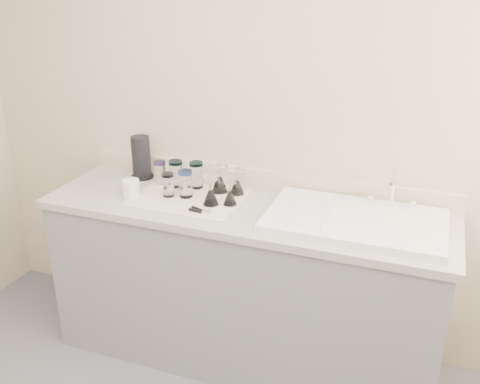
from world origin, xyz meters
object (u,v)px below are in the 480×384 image
at_px(goblet_back_left, 220,182).
at_px(white_mug, 131,188).
at_px(tumbler_purple, 196,175).
at_px(can_opener, 201,211).
at_px(tumbler_teal, 160,172).
at_px(goblet_back_right, 237,185).
at_px(goblet_front_right, 230,196).
at_px(paper_towel_roll, 141,158).
at_px(goblet_front_left, 211,195).
at_px(sink_unit, 356,220).
at_px(tumbler_blue, 168,184).
at_px(tumbler_cyan, 176,173).
at_px(tumbler_lavender, 186,184).

height_order(goblet_back_left, white_mug, goblet_back_left).
height_order(tumbler_purple, can_opener, tumbler_purple).
relative_size(tumbler_teal, goblet_back_right, 0.92).
bearing_deg(goblet_front_right, paper_towel_roll, 162.26).
xyz_separation_m(goblet_front_left, paper_towel_roll, (-0.53, 0.23, 0.06)).
bearing_deg(white_mug, goblet_front_left, 3.92).
bearing_deg(tumbler_teal, goblet_back_left, 0.73).
bearing_deg(goblet_front_right, goblet_back_right, 96.99).
bearing_deg(goblet_back_left, goblet_front_left, -82.20).
bearing_deg(white_mug, goblet_back_right, 21.77).
relative_size(goblet_front_right, paper_towel_roll, 0.53).
relative_size(goblet_back_right, goblet_front_left, 0.96).
height_order(sink_unit, tumbler_blue, sink_unit).
xyz_separation_m(tumbler_cyan, tumbler_blue, (0.02, -0.13, -0.01)).
xyz_separation_m(tumbler_lavender, can_opener, (0.15, -0.15, -0.06)).
relative_size(goblet_back_right, can_opener, 1.10).
height_order(sink_unit, can_opener, sink_unit).
height_order(tumbler_cyan, goblet_back_right, tumbler_cyan).
bearing_deg(tumbler_blue, goblet_back_right, 25.57).
height_order(sink_unit, tumbler_lavender, sink_unit).
height_order(goblet_front_right, can_opener, goblet_front_right).
relative_size(tumbler_purple, tumbler_blue, 1.15).
relative_size(tumbler_cyan, goblet_front_right, 1.15).
xyz_separation_m(goblet_back_left, white_mug, (-0.42, -0.20, -0.02)).
relative_size(goblet_back_right, paper_towel_roll, 0.58).
height_order(tumbler_cyan, goblet_back_left, goblet_back_left).
bearing_deg(goblet_front_right, tumbler_purple, 149.57).
bearing_deg(goblet_front_right, can_opener, -124.35).
distance_m(tumbler_cyan, goblet_front_left, 0.31).
bearing_deg(goblet_back_left, paper_towel_roll, 173.26).
bearing_deg(tumbler_cyan, paper_towel_roll, 163.72).
height_order(goblet_front_left, can_opener, goblet_front_left).
height_order(sink_unit, goblet_back_left, sink_unit).
distance_m(sink_unit, tumbler_lavender, 0.88).
bearing_deg(goblet_front_left, tumbler_cyan, 150.17).
relative_size(tumbler_purple, white_mug, 1.09).
xyz_separation_m(tumbler_lavender, goblet_back_right, (0.23, 0.13, -0.03)).
distance_m(tumbler_cyan, tumbler_blue, 0.14).
xyz_separation_m(tumbler_purple, goblet_back_right, (0.23, -0.01, -0.03)).
bearing_deg(goblet_front_left, white_mug, -176.08).
xyz_separation_m(tumbler_blue, goblet_back_left, (0.23, 0.15, -0.01)).
bearing_deg(tumbler_purple, sink_unit, -8.67).
bearing_deg(white_mug, tumbler_teal, 70.60).
distance_m(tumbler_blue, paper_towel_roll, 0.35).
bearing_deg(tumbler_blue, white_mug, -164.99).
distance_m(sink_unit, paper_towel_roll, 1.26).
relative_size(tumbler_teal, white_mug, 0.97).
bearing_deg(paper_towel_roll, goblet_back_right, -5.16).
relative_size(tumbler_lavender, goblet_front_right, 1.12).
bearing_deg(tumbler_cyan, goblet_back_right, 3.40).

